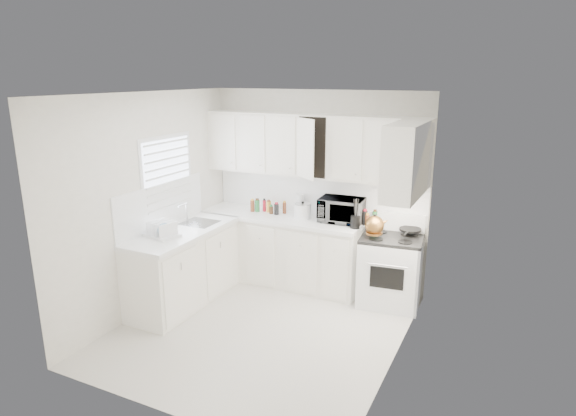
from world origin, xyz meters
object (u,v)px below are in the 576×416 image
Objects in this scene: tea_kettle at (375,224)px; dish_rack at (162,228)px; utensil_crock at (356,213)px; microwave at (342,207)px; stove at (391,262)px; rice_cooker at (303,210)px.

dish_rack is (-2.21, -1.19, -0.02)m from tea_kettle.
tea_kettle is at bearing -20.61° from utensil_crock.
stove is at bearing -14.56° from microwave.
rice_cooker is at bearing 170.54° from utensil_crock.
rice_cooker is at bearing 62.24° from dish_rack.
stove is at bearing 7.25° from utensil_crock.
utensil_crock reaches higher than microwave.
microwave is at bearing 137.18° from tea_kettle.
tea_kettle is 0.74× the size of utensil_crock.
microwave is 2.50× the size of rice_cooker.
tea_kettle is (-0.18, -0.16, 0.51)m from stove.
microwave is at bearing 53.03° from dish_rack.
dish_rack is at bearing -119.97° from rice_cooker.
microwave is at bearing 142.85° from utensil_crock.
utensil_crock is at bearing 145.74° from tea_kettle.
microwave reaches higher than dish_rack.
rice_cooker reaches higher than dish_rack.
microwave is 1.47× the size of dish_rack.
stove is 3.96× the size of tea_kettle.
dish_rack is (-1.69, -1.48, -0.08)m from microwave.
stove is 0.92m from microwave.
dish_rack is (-1.94, -1.29, -0.09)m from utensil_crock.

